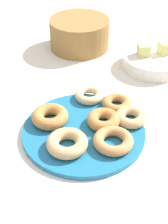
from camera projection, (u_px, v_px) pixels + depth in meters
ground_plane at (84, 133)px, 0.81m from camera, size 2.40×2.40×0.00m
donut_plate at (84, 131)px, 0.81m from camera, size 0.30×0.30×0.01m
donut_0 at (113, 141)px, 0.75m from camera, size 0.11×0.11×0.02m
donut_1 at (67, 143)px, 0.75m from camera, size 0.13×0.13×0.03m
donut_2 at (131, 117)px, 0.82m from camera, size 0.09×0.09×0.03m
donut_3 at (104, 120)px, 0.81m from camera, size 0.11×0.11×0.03m
donut_4 at (89, 95)px, 0.90m from camera, size 0.10×0.10×0.02m
donut_5 at (50, 116)px, 0.82m from camera, size 0.13×0.13×0.03m
donut_6 at (117, 103)px, 0.87m from camera, size 0.09×0.09×0.02m
basket at (79, 34)px, 1.14m from camera, size 0.27×0.27×0.10m
fruit_bowl at (153, 61)px, 1.05m from camera, size 0.19×0.19×0.04m
melon_chunk_left at (144, 50)px, 1.02m from camera, size 0.04×0.04×0.04m
melon_chunk_right at (165, 48)px, 1.03m from camera, size 0.05×0.05×0.04m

